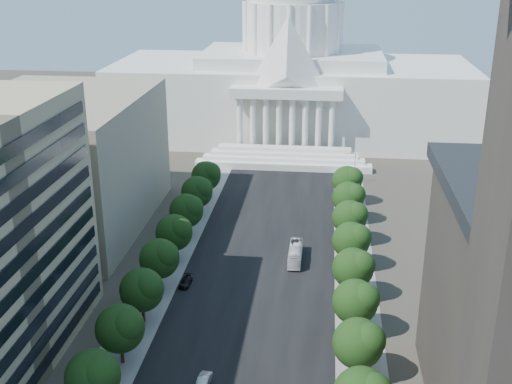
% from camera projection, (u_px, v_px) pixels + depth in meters
% --- Properties ---
extents(road_asphalt, '(30.00, 260.00, 0.01)m').
position_uv_depth(road_asphalt, '(264.00, 251.00, 137.30)').
color(road_asphalt, black).
rests_on(road_asphalt, ground).
extents(sidewalk_left, '(8.00, 260.00, 0.02)m').
position_uv_depth(sidewalk_left, '(177.00, 247.00, 139.26)').
color(sidewalk_left, gray).
rests_on(sidewalk_left, ground).
extents(sidewalk_right, '(8.00, 260.00, 0.02)m').
position_uv_depth(sidewalk_right, '(353.00, 256.00, 135.34)').
color(sidewalk_right, gray).
rests_on(sidewalk_right, ground).
extents(capitol, '(120.00, 56.00, 73.00)m').
position_uv_depth(capitol, '(292.00, 78.00, 218.63)').
color(capitol, white).
rests_on(capitol, ground).
extents(office_block_left_far, '(38.00, 52.00, 30.00)m').
position_uv_depth(office_block_left_far, '(60.00, 163.00, 146.30)').
color(office_block_left_far, gray).
rests_on(office_block_left_far, ground).
extents(tree_l_c, '(7.79, 7.60, 9.97)m').
position_uv_depth(tree_l_c, '(95.00, 376.00, 86.41)').
color(tree_l_c, '#33261C').
rests_on(tree_l_c, ground).
extents(tree_l_d, '(7.79, 7.60, 9.97)m').
position_uv_depth(tree_l_d, '(122.00, 328.00, 97.58)').
color(tree_l_d, '#33261C').
rests_on(tree_l_d, ground).
extents(tree_l_e, '(7.79, 7.60, 9.97)m').
position_uv_depth(tree_l_e, '(143.00, 289.00, 108.75)').
color(tree_l_e, '#33261C').
rests_on(tree_l_e, ground).
extents(tree_l_f, '(7.79, 7.60, 9.97)m').
position_uv_depth(tree_l_f, '(161.00, 258.00, 119.92)').
color(tree_l_f, '#33261C').
rests_on(tree_l_f, ground).
extents(tree_l_g, '(7.79, 7.60, 9.97)m').
position_uv_depth(tree_l_g, '(175.00, 232.00, 131.09)').
color(tree_l_g, '#33261C').
rests_on(tree_l_g, ground).
extents(tree_l_h, '(7.79, 7.60, 9.97)m').
position_uv_depth(tree_l_h, '(188.00, 210.00, 142.26)').
color(tree_l_h, '#33261C').
rests_on(tree_l_h, ground).
extents(tree_l_i, '(7.79, 7.60, 9.97)m').
position_uv_depth(tree_l_i, '(198.00, 191.00, 153.43)').
color(tree_l_i, '#33261C').
rests_on(tree_l_i, ground).
extents(tree_l_j, '(7.79, 7.60, 9.97)m').
position_uv_depth(tree_l_j, '(207.00, 175.00, 164.61)').
color(tree_l_j, '#33261C').
rests_on(tree_l_j, ground).
extents(tree_r_d, '(7.79, 7.60, 9.97)m').
position_uv_depth(tree_r_d, '(360.00, 342.00, 93.86)').
color(tree_r_d, '#33261C').
rests_on(tree_r_d, ground).
extents(tree_r_e, '(7.79, 7.60, 9.97)m').
position_uv_depth(tree_r_e, '(357.00, 301.00, 105.04)').
color(tree_r_e, '#33261C').
rests_on(tree_r_e, ground).
extents(tree_r_f, '(7.79, 7.60, 9.97)m').
position_uv_depth(tree_r_f, '(355.00, 267.00, 116.21)').
color(tree_r_f, '#33261C').
rests_on(tree_r_f, ground).
extents(tree_r_g, '(7.79, 7.60, 9.97)m').
position_uv_depth(tree_r_g, '(353.00, 240.00, 127.38)').
color(tree_r_g, '#33261C').
rests_on(tree_r_g, ground).
extents(tree_r_h, '(7.79, 7.60, 9.97)m').
position_uv_depth(tree_r_h, '(351.00, 217.00, 138.55)').
color(tree_r_h, '#33261C').
rests_on(tree_r_h, ground).
extents(tree_r_i, '(7.79, 7.60, 9.97)m').
position_uv_depth(tree_r_i, '(350.00, 197.00, 149.72)').
color(tree_r_i, '#33261C').
rests_on(tree_r_i, ground).
extents(tree_r_j, '(7.79, 7.60, 9.97)m').
position_uv_depth(tree_r_j, '(348.00, 180.00, 160.89)').
color(tree_r_j, '#33261C').
rests_on(tree_r_j, ground).
extents(streetlight_c, '(2.61, 0.44, 9.00)m').
position_uv_depth(streetlight_c, '(367.00, 304.00, 105.28)').
color(streetlight_c, gray).
rests_on(streetlight_c, ground).
extents(streetlight_d, '(2.61, 0.44, 9.00)m').
position_uv_depth(streetlight_d, '(360.00, 241.00, 128.55)').
color(streetlight_d, gray).
rests_on(streetlight_d, ground).
extents(streetlight_e, '(2.61, 0.44, 9.00)m').
position_uv_depth(streetlight_e, '(356.00, 196.00, 151.82)').
color(streetlight_e, gray).
rests_on(streetlight_e, ground).
extents(streetlight_f, '(2.61, 0.44, 9.00)m').
position_uv_depth(streetlight_f, '(353.00, 164.00, 175.10)').
color(streetlight_f, gray).
rests_on(streetlight_f, ground).
extents(car_silver, '(2.16, 4.90, 1.56)m').
position_uv_depth(car_silver, '(203.00, 383.00, 94.09)').
color(car_silver, '#B9BBC1').
rests_on(car_silver, ground).
extents(car_dark_b, '(2.07, 4.73, 1.35)m').
position_uv_depth(car_dark_b, '(186.00, 282.00, 123.10)').
color(car_dark_b, black).
rests_on(car_dark_b, ground).
extents(city_bus, '(2.65, 11.10, 3.09)m').
position_uv_depth(city_bus, '(295.00, 253.00, 132.75)').
color(city_bus, silver).
rests_on(city_bus, ground).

